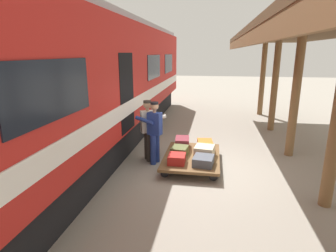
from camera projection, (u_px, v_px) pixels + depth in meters
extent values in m
plane|color=gray|center=(208.00, 169.00, 7.29)|extent=(60.00, 60.00, 0.00)
cylinder|color=brown|center=(262.00, 80.00, 13.27)|extent=(0.24, 0.24, 3.40)
cylinder|color=brown|center=(275.00, 87.00, 10.56)|extent=(0.24, 0.24, 3.40)
cylinder|color=brown|center=(295.00, 98.00, 7.85)|extent=(0.24, 0.24, 3.40)
cube|color=brown|center=(323.00, 27.00, 6.03)|extent=(3.20, 15.02, 0.16)
cube|color=brown|center=(248.00, 39.00, 6.33)|extent=(0.08, 15.02, 0.30)
cube|color=#B21E19|center=(71.00, 76.00, 7.26)|extent=(3.00, 19.00, 2.90)
cube|color=black|center=(77.00, 145.00, 7.74)|extent=(2.55, 18.05, 0.90)
cube|color=#99999E|center=(66.00, 13.00, 6.86)|extent=(2.76, 18.62, 0.20)
cube|color=silver|center=(128.00, 108.00, 7.23)|extent=(0.03, 18.62, 0.36)
cube|color=black|center=(169.00, 63.00, 13.34)|extent=(0.02, 2.09, 0.84)
cube|color=black|center=(154.00, 67.00, 10.17)|extent=(0.02, 2.09, 0.84)
cube|color=black|center=(53.00, 90.00, 3.82)|extent=(0.02, 2.09, 0.84)
cube|color=black|center=(125.00, 93.00, 7.13)|extent=(0.12, 1.10, 2.00)
cube|color=brown|center=(192.00, 157.00, 7.47)|extent=(1.47, 2.16, 0.07)
cylinder|color=black|center=(213.00, 177.00, 6.59)|extent=(0.21, 0.05, 0.21)
cylinder|color=black|center=(165.00, 173.00, 6.78)|extent=(0.21, 0.05, 0.21)
cylinder|color=black|center=(214.00, 152.00, 8.24)|extent=(0.21, 0.05, 0.21)
cylinder|color=black|center=(175.00, 150.00, 8.42)|extent=(0.21, 0.05, 0.21)
cube|color=#CC6B23|center=(205.00, 145.00, 7.95)|extent=(0.49, 0.63, 0.24)
cube|color=#4C515B|center=(203.00, 161.00, 6.82)|extent=(0.53, 0.60, 0.22)
cube|color=beige|center=(204.00, 151.00, 7.38)|extent=(0.55, 0.57, 0.28)
cube|color=brown|center=(180.00, 151.00, 7.49)|extent=(0.47, 0.53, 0.23)
cube|color=#AD231E|center=(177.00, 159.00, 6.92)|extent=(0.42, 0.46, 0.23)
cube|color=maroon|center=(182.00, 143.00, 8.04)|extent=(0.44, 0.63, 0.30)
cylinder|color=navy|center=(157.00, 148.00, 7.68)|extent=(0.16, 0.16, 0.82)
cylinder|color=navy|center=(153.00, 150.00, 7.50)|extent=(0.16, 0.16, 0.82)
cube|color=navy|center=(155.00, 124.00, 7.41)|extent=(0.41, 0.31, 0.60)
cylinder|color=tan|center=(154.00, 111.00, 7.32)|extent=(0.09, 0.09, 0.06)
sphere|color=tan|center=(154.00, 106.00, 7.29)|extent=(0.22, 0.22, 0.22)
cylinder|color=black|center=(154.00, 103.00, 7.27)|extent=(0.21, 0.21, 0.06)
cylinder|color=navy|center=(150.00, 118.00, 7.61)|extent=(0.54, 0.24, 0.21)
cylinder|color=navy|center=(144.00, 120.00, 7.33)|extent=(0.54, 0.24, 0.21)
cylinder|color=#332D28|center=(149.00, 147.00, 7.72)|extent=(0.16, 0.16, 0.82)
cylinder|color=#332D28|center=(147.00, 145.00, 7.90)|extent=(0.16, 0.16, 0.82)
cube|color=silver|center=(148.00, 122.00, 7.63)|extent=(0.42, 0.37, 0.60)
cylinder|color=tan|center=(147.00, 110.00, 7.54)|extent=(0.09, 0.09, 0.06)
sphere|color=tan|center=(147.00, 105.00, 7.50)|extent=(0.22, 0.22, 0.22)
cylinder|color=#332D28|center=(147.00, 102.00, 7.48)|extent=(0.21, 0.21, 0.06)
cylinder|color=silver|center=(157.00, 119.00, 7.53)|extent=(0.51, 0.34, 0.21)
cylinder|color=silver|center=(153.00, 116.00, 7.82)|extent=(0.51, 0.34, 0.21)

